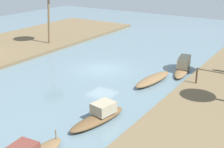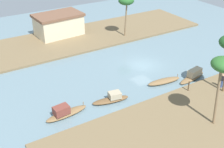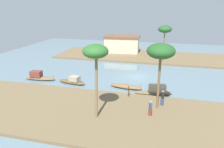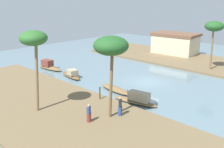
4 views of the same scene
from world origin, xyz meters
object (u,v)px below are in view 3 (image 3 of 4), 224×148
(sampan_foreground, at_px, (155,91))
(sampan_near_left_bank, at_px, (73,81))
(sampan_open_hull, at_px, (126,86))
(person_on_near_bank, at_px, (162,99))
(person_by_mooring, at_px, (150,109))
(palm_tree_left_near, at_px, (96,53))
(palm_tree_right_tall, at_px, (165,30))
(riverside_building, at_px, (122,44))
(sampan_downstream_large, at_px, (39,77))
(mooring_post, at_px, (129,91))
(palm_tree_left_far, at_px, (161,52))

(sampan_foreground, bearing_deg, sampan_near_left_bank, 164.89)
(sampan_open_hull, xyz_separation_m, person_on_near_bank, (5.00, -4.76, 0.77))
(person_by_mooring, distance_m, palm_tree_left_near, 7.93)
(palm_tree_right_tall, relative_size, riverside_building, 0.83)
(sampan_downstream_large, relative_size, palm_tree_right_tall, 0.71)
(sampan_foreground, distance_m, sampan_near_left_bank, 11.90)
(person_by_mooring, bearing_deg, riverside_building, 174.50)
(mooring_post, xyz_separation_m, palm_tree_left_far, (3.57, -2.08, 5.50))
(palm_tree_right_tall, bearing_deg, riverside_building, 145.51)
(sampan_foreground, relative_size, person_on_near_bank, 2.83)
(sampan_near_left_bank, xyz_separation_m, palm_tree_left_far, (12.38, -5.26, 6.05))
(mooring_post, bearing_deg, person_on_near_bank, -19.59)
(sampan_open_hull, bearing_deg, palm_tree_left_near, -90.63)
(person_by_mooring, bearing_deg, sampan_foreground, 156.68)
(palm_tree_left_near, distance_m, palm_tree_right_tall, 25.05)
(mooring_post, bearing_deg, palm_tree_right_tall, 79.85)
(sampan_downstream_large, height_order, mooring_post, mooring_post)
(sampan_near_left_bank, bearing_deg, person_on_near_bank, -9.31)
(sampan_foreground, distance_m, palm_tree_left_near, 11.35)
(person_on_near_bank, height_order, mooring_post, person_on_near_bank)
(person_on_near_bank, bearing_deg, sampan_near_left_bank, 38.41)
(riverside_building, bearing_deg, sampan_foreground, -72.31)
(sampan_downstream_large, bearing_deg, palm_tree_left_far, -22.48)
(palm_tree_right_tall, xyz_separation_m, riverside_building, (-9.57, 6.57, -4.17))
(sampan_open_hull, relative_size, mooring_post, 3.69)
(mooring_post, bearing_deg, palm_tree_left_far, -30.21)
(person_on_near_bank, distance_m, person_by_mooring, 2.90)
(sampan_open_hull, relative_size, palm_tree_left_far, 0.67)
(sampan_downstream_large, xyz_separation_m, palm_tree_right_tall, (17.88, 15.30, 5.88))
(sampan_downstream_large, height_order, sampan_open_hull, sampan_downstream_large)
(palm_tree_left_far, distance_m, riverside_building, 29.40)
(person_by_mooring, bearing_deg, mooring_post, -167.00)
(sampan_downstream_large, height_order, person_on_near_bank, person_on_near_bank)
(palm_tree_left_near, distance_m, riverside_building, 31.59)
(sampan_downstream_large, height_order, palm_tree_right_tall, palm_tree_right_tall)
(sampan_open_hull, bearing_deg, riverside_building, 110.67)
(sampan_downstream_large, bearing_deg, person_by_mooring, -28.91)
(mooring_post, height_order, palm_tree_left_near, palm_tree_left_near)
(palm_tree_left_far, bearing_deg, palm_tree_right_tall, 90.57)
(person_by_mooring, xyz_separation_m, palm_tree_right_tall, (0.37, 22.88, 5.42))
(sampan_open_hull, bearing_deg, person_by_mooring, -54.99)
(person_on_near_bank, xyz_separation_m, person_by_mooring, (-1.08, -2.69, -0.09))
(person_on_near_bank, height_order, palm_tree_left_far, palm_tree_left_far)
(sampan_downstream_large, relative_size, palm_tree_left_far, 0.70)
(palm_tree_left_far, xyz_separation_m, palm_tree_right_tall, (-0.21, 20.83, -0.09))
(person_by_mooring, xyz_separation_m, mooring_post, (-2.99, 4.13, 0.01))
(sampan_downstream_large, height_order, person_by_mooring, person_by_mooring)
(sampan_downstream_large, xyz_separation_m, sampan_open_hull, (13.59, -0.14, -0.22))
(palm_tree_left_near, height_order, riverside_building, palm_tree_left_near)
(sampan_near_left_bank, xyz_separation_m, palm_tree_left_near, (6.64, -8.86, 6.36))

